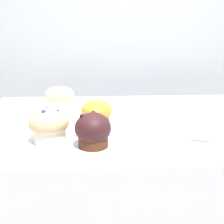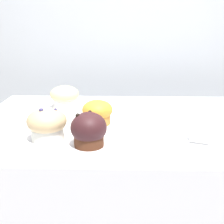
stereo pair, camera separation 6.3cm
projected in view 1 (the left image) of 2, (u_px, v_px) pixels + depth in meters
name	position (u px, v px, depth m)	size (l,w,h in m)	color
wall_back	(122.00, 81.00, 1.53)	(3.20, 0.10, 1.80)	#B2B7BC
muffin_back_left	(97.00, 112.00, 0.92)	(0.09, 0.09, 0.07)	#C17D33
muffin_back_right	(60.00, 98.00, 1.07)	(0.10, 0.10, 0.08)	white
muffin_front_left	(93.00, 131.00, 0.75)	(0.09, 0.09, 0.09)	#472515
muffin_front_right	(49.00, 126.00, 0.78)	(0.10, 0.10, 0.09)	silver
price_card	(202.00, 130.00, 0.78)	(0.06, 0.06, 0.06)	white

